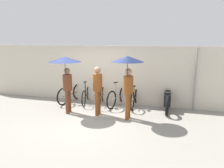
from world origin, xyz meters
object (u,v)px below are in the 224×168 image
at_px(parked_bicycle_0, 71,93).
at_px(parked_bicycle_3, 118,96).
at_px(pedestrian_leading, 66,68).
at_px(motorcycle, 167,100).
at_px(parked_bicycle_1, 86,95).
at_px(pedestrian_trailing, 128,70).
at_px(parked_bicycle_4, 135,98).
at_px(pedestrian_center, 98,87).
at_px(parked_bicycle_2, 102,95).

relative_size(parked_bicycle_0, parked_bicycle_3, 0.98).
distance_m(pedestrian_leading, motorcycle, 3.87).
height_order(parked_bicycle_1, pedestrian_trailing, pedestrian_trailing).
distance_m(parked_bicycle_4, pedestrian_center, 1.77).
relative_size(parked_bicycle_4, pedestrian_trailing, 0.80).
xyz_separation_m(parked_bicycle_1, pedestrian_trailing, (2.03, -1.42, 1.30)).
distance_m(parked_bicycle_4, pedestrian_leading, 2.89).
bearing_deg(motorcycle, parked_bicycle_0, 89.09).
distance_m(parked_bicycle_1, pedestrian_leading, 1.92).
bearing_deg(parked_bicycle_2, pedestrian_center, -175.65).
xyz_separation_m(parked_bicycle_2, parked_bicycle_3, (0.67, 0.03, 0.00)).
distance_m(parked_bicycle_1, motorcycle, 3.24).
height_order(parked_bicycle_3, pedestrian_leading, pedestrian_leading).
relative_size(parked_bicycle_1, pedestrian_trailing, 0.76).
relative_size(parked_bicycle_0, pedestrian_leading, 0.84).
bearing_deg(pedestrian_center, parked_bicycle_1, -53.33).
bearing_deg(motorcycle, pedestrian_trailing, 137.76).
distance_m(parked_bicycle_0, motorcycle, 3.91).
relative_size(parked_bicycle_2, pedestrian_center, 0.96).
xyz_separation_m(parked_bicycle_4, motorcycle, (1.23, -0.04, 0.02)).
height_order(parked_bicycle_0, parked_bicycle_4, parked_bicycle_0).
height_order(parked_bicycle_2, pedestrian_center, pedestrian_center).
bearing_deg(parked_bicycle_4, pedestrian_center, 140.18).
bearing_deg(pedestrian_leading, pedestrian_trailing, 176.11).
xyz_separation_m(pedestrian_center, pedestrian_trailing, (1.08, -0.19, 0.66)).
height_order(pedestrian_center, motorcycle, pedestrian_center).
relative_size(parked_bicycle_1, parked_bicycle_3, 0.92).
bearing_deg(pedestrian_center, parked_bicycle_3, -108.63).
relative_size(parked_bicycle_0, parked_bicycle_4, 1.01).
distance_m(parked_bicycle_0, pedestrian_center, 2.08).
relative_size(parked_bicycle_0, parked_bicycle_1, 1.06).
height_order(parked_bicycle_4, pedestrian_leading, pedestrian_leading).
distance_m(parked_bicycle_0, parked_bicycle_4, 2.68).
height_order(parked_bicycle_0, parked_bicycle_1, parked_bicycle_0).
bearing_deg(parked_bicycle_4, pedestrian_trailing, -179.09).
relative_size(parked_bicycle_1, pedestrian_leading, 0.79).
relative_size(parked_bicycle_3, pedestrian_center, 1.02).
bearing_deg(parked_bicycle_0, motorcycle, -77.09).
distance_m(parked_bicycle_0, parked_bicycle_2, 1.34).
bearing_deg(parked_bicycle_2, motorcycle, -98.10).
distance_m(parked_bicycle_2, parked_bicycle_3, 0.67).
bearing_deg(parked_bicycle_3, pedestrian_center, 175.34).
bearing_deg(parked_bicycle_4, pedestrian_leading, 124.53).
height_order(parked_bicycle_4, pedestrian_trailing, pedestrian_trailing).
distance_m(parked_bicycle_0, parked_bicycle_3, 2.01).
bearing_deg(pedestrian_trailing, parked_bicycle_3, -62.37).
relative_size(parked_bicycle_0, motorcycle, 0.85).
xyz_separation_m(parked_bicycle_0, parked_bicycle_1, (0.67, 0.06, -0.02)).
relative_size(parked_bicycle_2, pedestrian_leading, 0.80).
bearing_deg(pedestrian_leading, parked_bicycle_1, -99.31).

